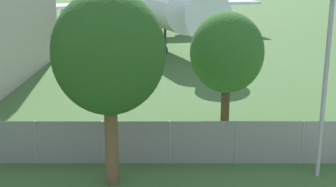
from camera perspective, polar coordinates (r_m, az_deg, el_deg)
name	(u,v)px	position (r m, az deg, el deg)	size (l,w,h in m)	color
perimeter_fence	(171,143)	(17.96, 0.36, -6.00)	(56.07, 0.07, 1.72)	gray
airplane	(134,0)	(50.79, -4.13, 11.25)	(29.39, 36.33, 11.39)	white
tree_near_hangar	(229,53)	(20.40, 7.40, 4.91)	(3.20, 3.20, 5.56)	#4C3823
tree_behind_benches	(110,53)	(15.48, -7.03, 4.86)	(3.76, 3.76, 6.71)	brown
light_mast	(331,42)	(16.77, 19.21, 5.94)	(0.44, 0.44, 8.05)	#99999E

